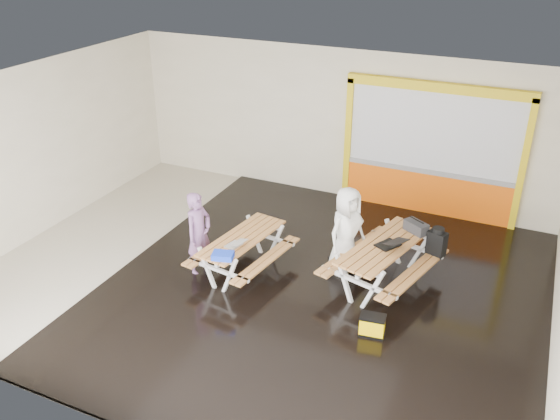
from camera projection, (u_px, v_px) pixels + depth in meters
The scene contains 14 objects.
room at pixel (258, 192), 10.18m from camera, with size 10.02×8.02×3.52m.
deck at pixel (323, 292), 10.49m from camera, with size 7.50×7.98×0.05m, color black.
kiosk at pixel (431, 154), 12.70m from camera, with size 3.88×0.16×3.00m.
picnic_table_left at pixel (243, 245), 10.85m from camera, with size 1.57×2.10×0.78m.
picnic_table_right at pixel (384, 254), 10.43m from camera, with size 1.99×2.49×0.88m.
person_left at pixel (199, 234), 10.79m from camera, with size 0.59×0.39×1.63m, color #774F7D.
person_right at pixel (346, 231), 10.70m from camera, with size 0.82×0.54×1.69m, color white.
laptop_left at pixel (236, 244), 10.44m from camera, with size 0.39×0.37×0.14m.
laptop_right at pixel (391, 244), 10.23m from camera, with size 0.61×0.58×0.20m.
blue_pouch at pixel (223, 256), 10.07m from camera, with size 0.36×0.25×0.11m, color #1839C9.
toolbox at pixel (416, 227), 10.70m from camera, with size 0.50×0.42×0.26m.
backpack at pixel (437, 242), 10.58m from camera, with size 0.37×0.30×0.54m.
dark_case at pixel (341, 263), 11.16m from camera, with size 0.45×0.33×0.17m, color black.
fluke_bag at pixel (372, 326), 9.33m from camera, with size 0.44×0.32×0.35m.
Camera 1 is at (4.18, -8.25, 6.04)m, focal length 37.78 mm.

